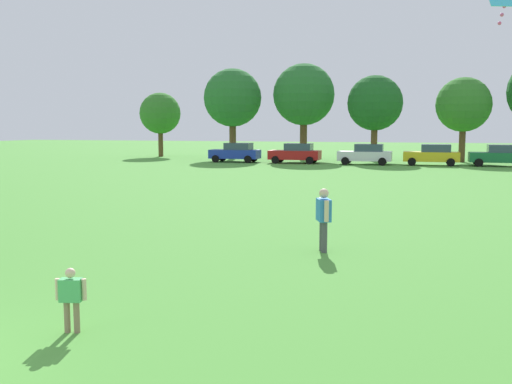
% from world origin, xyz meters
% --- Properties ---
extents(ground_plane, '(160.00, 160.00, 0.00)m').
position_xyz_m(ground_plane, '(0.00, 30.00, 0.00)').
color(ground_plane, '#4C9338').
extents(child_kite_flyer, '(0.46, 0.26, 1.00)m').
position_xyz_m(child_kite_flyer, '(2.15, 2.42, 0.59)').
color(child_kite_flyer, '#8C7259').
rests_on(child_kite_flyer, ground).
extents(adult_bystander, '(0.46, 0.71, 1.58)m').
position_xyz_m(adult_bystander, '(4.87, 9.07, 0.94)').
color(adult_bystander, '#4C4C51').
rests_on(adult_bystander, ground).
extents(kite, '(1.02, 0.71, 1.03)m').
position_xyz_m(kite, '(9.18, 12.34, 6.49)').
color(kite, '#3FBFE5').
extents(parked_car_blue_0, '(4.30, 2.02, 1.68)m').
position_xyz_m(parked_car_blue_0, '(-8.34, 42.60, 0.86)').
color(parked_car_blue_0, '#1E38AD').
rests_on(parked_car_blue_0, ground).
extents(parked_car_red_1, '(4.30, 2.02, 1.68)m').
position_xyz_m(parked_car_red_1, '(-3.01, 42.58, 0.86)').
color(parked_car_red_1, red).
rests_on(parked_car_red_1, ground).
extents(parked_car_white_2, '(4.30, 2.02, 1.68)m').
position_xyz_m(parked_car_white_2, '(2.85, 42.43, 0.86)').
color(parked_car_white_2, white).
rests_on(parked_car_white_2, ground).
extents(parked_car_yellow_3, '(4.30, 2.02, 1.68)m').
position_xyz_m(parked_car_yellow_3, '(8.04, 42.98, 0.86)').
color(parked_car_yellow_3, yellow).
rests_on(parked_car_yellow_3, ground).
extents(parked_car_green_4, '(4.30, 2.02, 1.68)m').
position_xyz_m(parked_car_green_4, '(13.04, 43.24, 0.86)').
color(parked_car_green_4, '#196B38').
rests_on(parked_car_green_4, ground).
extents(tree_far_left, '(4.20, 4.20, 6.55)m').
position_xyz_m(tree_far_left, '(-18.73, 49.43, 4.42)').
color(tree_far_left, brown).
rests_on(tree_far_left, ground).
extents(tree_left, '(5.49, 5.49, 8.56)m').
position_xyz_m(tree_left, '(-10.21, 47.40, 5.78)').
color(tree_left, brown).
rests_on(tree_left, ground).
extents(tree_center_left, '(5.72, 5.72, 8.91)m').
position_xyz_m(tree_center_left, '(-3.47, 48.14, 6.01)').
color(tree_center_left, brown).
rests_on(tree_center_left, ground).
extents(tree_center_right, '(4.88, 4.88, 7.60)m').
position_xyz_m(tree_center_right, '(3.11, 47.27, 5.13)').
color(tree_center_right, brown).
rests_on(tree_center_right, ground).
extents(tree_right, '(4.71, 4.71, 7.33)m').
position_xyz_m(tree_right, '(10.59, 48.18, 4.95)').
color(tree_right, brown).
rests_on(tree_right, ground).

